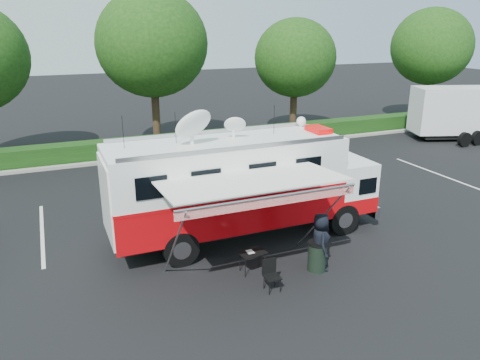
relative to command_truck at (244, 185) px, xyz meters
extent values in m
plane|color=black|center=(0.08, 0.00, -1.89)|extent=(120.00, 120.00, 0.00)
cube|color=#9E998E|center=(4.08, 11.00, -1.82)|extent=(60.00, 0.35, 0.15)
cube|color=black|center=(4.08, 11.90, -1.39)|extent=(60.00, 1.20, 1.00)
cylinder|color=black|center=(0.08, 13.00, 0.51)|extent=(0.44, 0.44, 4.80)
ellipsoid|color=#14380F|center=(0.08, 13.00, 4.06)|extent=(6.14, 6.14, 5.84)
cylinder|color=black|center=(9.08, 13.00, 0.11)|extent=(0.44, 0.44, 4.00)
ellipsoid|color=#14380F|center=(9.08, 13.00, 3.07)|extent=(5.12, 5.12, 4.86)
cylinder|color=black|center=(20.08, 13.00, 0.31)|extent=(0.44, 0.44, 4.40)
ellipsoid|color=#14380F|center=(20.08, 13.00, 3.56)|extent=(5.63, 5.63, 5.35)
cube|color=silver|center=(-6.42, 3.00, -1.89)|extent=(0.12, 5.50, 0.01)
cube|color=silver|center=(-0.42, 3.00, -1.89)|extent=(0.12, 5.50, 0.01)
cube|color=silver|center=(5.58, 3.00, -1.89)|extent=(0.12, 5.50, 0.01)
cube|color=silver|center=(11.58, 3.00, -1.89)|extent=(0.12, 5.50, 0.01)
cube|color=black|center=(0.08, 0.00, -1.34)|extent=(8.64, 1.41, 0.30)
cylinder|color=black|center=(3.29, -1.10, -1.34)|extent=(1.10, 0.32, 1.10)
cylinder|color=black|center=(3.29, 1.10, -1.34)|extent=(1.10, 0.32, 1.10)
cylinder|color=black|center=(-2.53, -1.10, -1.34)|extent=(1.10, 0.32, 1.10)
cylinder|color=black|center=(-2.53, 1.10, -1.34)|extent=(1.10, 0.32, 1.10)
cube|color=silver|center=(4.65, 0.00, -1.29)|extent=(0.20, 2.51, 0.40)
cube|color=white|center=(3.90, 0.00, -0.33)|extent=(1.41, 2.51, 1.71)
cube|color=#C1070C|center=(3.90, 0.00, -0.94)|extent=(1.43, 2.53, 0.55)
cube|color=black|center=(4.55, 0.00, -0.03)|extent=(0.12, 2.21, 0.70)
cube|color=#C1070C|center=(-0.62, 0.00, -0.59)|extent=(7.63, 2.51, 1.20)
cube|color=#C1070C|center=(-0.62, 0.00, 0.02)|extent=(7.65, 2.53, 0.10)
cube|color=white|center=(-0.62, 0.00, 0.77)|extent=(7.63, 2.51, 1.41)
cube|color=white|center=(-0.62, 0.00, 1.51)|extent=(7.63, 2.51, 0.08)
cube|color=#CC0505|center=(2.79, 0.00, 1.65)|extent=(0.55, 0.95, 0.16)
sphere|color=white|center=(2.69, 1.00, 1.75)|extent=(0.34, 0.34, 0.34)
ellipsoid|color=white|center=(-1.73, -0.15, 2.23)|extent=(1.20, 1.20, 0.36)
ellipsoid|color=white|center=(-0.22, 0.20, 2.02)|extent=(0.70, 0.70, 0.20)
cylinder|color=black|center=(-3.74, 0.40, 2.02)|extent=(0.02, 0.02, 1.00)
cylinder|color=black|center=(-2.13, 0.40, 2.02)|extent=(0.02, 0.02, 1.00)
cylinder|color=black|center=(1.28, 0.40, 2.02)|extent=(0.02, 0.02, 1.00)
cube|color=white|center=(-0.82, -2.46, 1.02)|extent=(5.02, 2.41, 0.21)
cube|color=red|center=(-0.82, -3.64, 0.84)|extent=(5.02, 0.04, 0.28)
cylinder|color=#B2B2B7|center=(-0.82, -3.66, 0.96)|extent=(5.02, 0.07, 0.07)
cylinder|color=#B2B2B7|center=(-3.08, -2.53, -0.46)|extent=(0.05, 2.60, 2.90)
cylinder|color=#B2B2B7|center=(1.44, -2.53, -0.46)|extent=(0.05, 2.60, 2.90)
imported|color=black|center=(1.21, -2.92, -1.89)|extent=(0.81, 1.00, 1.77)
cube|color=black|center=(-0.71, -2.33, -1.26)|extent=(0.85, 0.67, 0.04)
cylinder|color=black|center=(-1.03, -2.52, -1.58)|extent=(0.02, 0.02, 0.63)
cylinder|color=black|center=(-1.03, -2.13, -1.58)|extent=(0.02, 0.02, 0.63)
cylinder|color=black|center=(-0.40, -2.52, -1.58)|extent=(0.02, 0.02, 0.63)
cylinder|color=black|center=(-0.40, -2.13, -1.58)|extent=(0.02, 0.02, 0.63)
cube|color=silver|center=(-0.76, -2.28, -1.24)|extent=(0.20, 0.27, 0.01)
cube|color=black|center=(-0.63, -3.47, -1.47)|extent=(0.43, 0.43, 0.04)
cube|color=black|center=(-0.63, -3.26, -1.24)|extent=(0.42, 0.05, 0.46)
cylinder|color=black|center=(-0.80, -3.64, -1.68)|extent=(0.02, 0.02, 0.42)
cylinder|color=black|center=(-0.80, -3.30, -1.68)|extent=(0.02, 0.02, 0.42)
cylinder|color=black|center=(-0.46, -3.64, -1.68)|extent=(0.02, 0.02, 0.42)
cylinder|color=black|center=(-0.46, -3.30, -1.68)|extent=(0.02, 0.02, 0.42)
cylinder|color=black|center=(1.12, -2.94, -1.47)|extent=(0.55, 0.55, 0.85)
cylinder|color=black|center=(1.12, -2.94, -1.02)|extent=(0.60, 0.60, 0.04)
cylinder|color=black|center=(17.04, 6.33, -1.45)|extent=(0.88, 0.26, 0.88)
cylinder|color=black|center=(17.04, 8.27, -1.45)|extent=(0.88, 0.26, 0.88)
cylinder|color=black|center=(18.09, 6.33, -1.45)|extent=(0.88, 0.26, 0.88)
cylinder|color=black|center=(18.09, 8.27, -1.45)|extent=(0.88, 0.26, 0.88)
camera|label=1|loc=(-5.80, -13.50, 5.09)|focal=35.00mm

